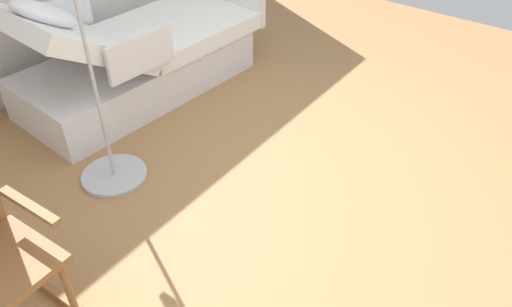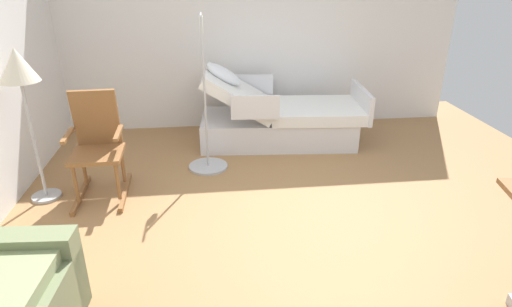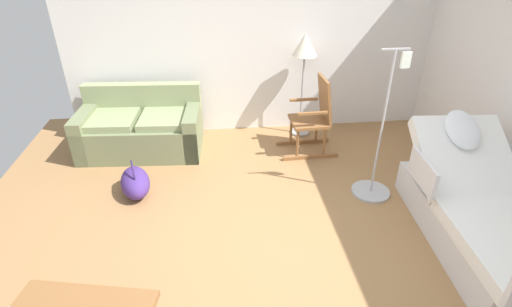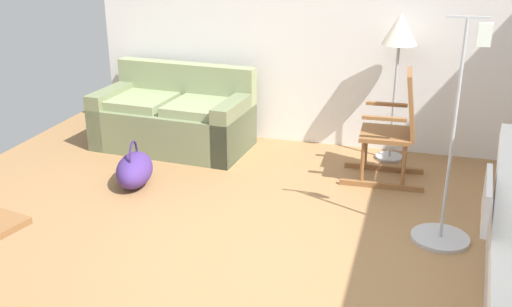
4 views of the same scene
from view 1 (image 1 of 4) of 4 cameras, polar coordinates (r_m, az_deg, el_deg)
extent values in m
plane|color=#9E7247|center=(3.47, 6.79, -3.29)|extent=(6.59, 6.59, 0.00)
cube|color=silver|center=(4.46, -12.98, 8.79)|extent=(1.02, 1.99, 0.35)
cube|color=white|center=(4.61, -8.75, 13.73)|extent=(1.00, 1.22, 0.14)
cube|color=white|center=(4.00, -19.73, 11.95)|extent=(0.98, 0.95, 0.61)
ellipsoid|color=white|center=(3.85, -22.52, 14.16)|extent=(0.38, 0.51, 0.37)
cube|color=silver|center=(3.73, -12.72, 10.77)|extent=(0.08, 0.56, 0.28)
cube|color=silver|center=(4.52, -21.01, 14.10)|extent=(0.08, 0.56, 0.28)
cylinder|color=black|center=(3.91, -18.46, 0.98)|extent=(0.10, 0.10, 0.10)
cylinder|color=black|center=(4.46, -23.63, 4.57)|extent=(0.10, 0.10, 0.10)
cylinder|color=black|center=(4.73, -2.40, 9.83)|extent=(0.10, 0.10, 0.10)
cylinder|color=black|center=(5.20, -8.39, 12.18)|extent=(0.10, 0.10, 0.10)
cube|color=brown|center=(2.99, -21.20, -14.46)|extent=(0.76, 0.07, 0.05)
cylinder|color=brown|center=(2.70, -20.25, -13.79)|extent=(0.04, 0.04, 0.40)
cylinder|color=brown|center=(2.94, -24.78, -10.13)|extent=(0.04, 0.04, 0.40)
cube|color=brown|center=(2.53, -23.93, -5.36)|extent=(0.39, 0.06, 0.03)
cylinder|color=#B2B5BA|center=(3.62, -15.49, -2.35)|extent=(0.44, 0.44, 0.03)
cylinder|color=#B2B5BA|center=(3.16, -18.02, 9.36)|extent=(0.02, 0.02, 1.65)
camera|label=2|loc=(2.65, 87.40, -1.66)|focal=30.06mm
camera|label=3|loc=(5.16, 37.40, 36.32)|focal=27.20mm
camera|label=4|loc=(6.19, 20.32, 35.92)|focal=41.71mm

